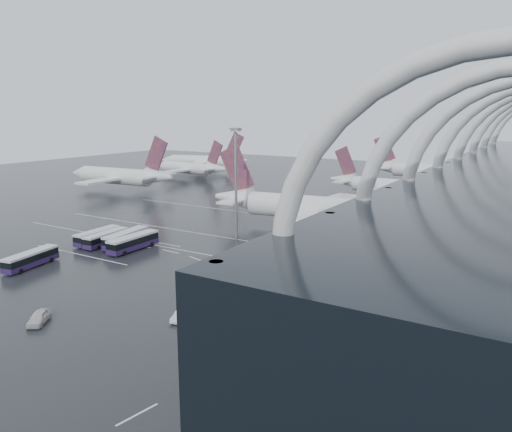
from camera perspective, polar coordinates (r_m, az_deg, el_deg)
The scene contains 24 objects.
ground at distance 107.09m, azimuth -4.57°, elevation -4.26°, with size 420.00×420.00×0.00m, color black.
lane_marking_near at distance 105.55m, azimuth -5.21°, elevation -4.51°, with size 120.00×0.25×0.01m, color white.
lane_marking_mid at distance 116.61m, azimuth -1.09°, elevation -2.86°, with size 120.00×0.25×0.01m, color white.
lane_marking_far at distance 140.32m, azimuth 5.10°, elevation -0.36°, with size 120.00×0.25×0.01m, color white.
bus_bay_line_south at distance 112.16m, azimuth -19.50°, elevation -4.17°, with size 28.00×0.25×0.01m, color white.
bus_bay_line_north at distance 122.36m, azimuth -13.69°, elevation -2.50°, with size 28.00×0.25×0.01m, color white.
airliner_main at distance 127.92m, azimuth 7.33°, elevation 0.79°, with size 62.22×54.11×21.07m.
airliner_gate_b at distance 175.64m, azimuth 15.73°, elevation 3.19°, with size 50.47×45.38×17.54m.
airliner_gate_c at distance 223.24m, azimuth 19.65°, elevation 4.87°, with size 55.44×50.44×19.80m.
jet_remote_west at distance 195.26m, azimuth -15.10°, elevation 4.38°, with size 48.51×39.09×21.12m.
jet_remote_mid at distance 225.28m, azimuth -7.43°, elevation 5.42°, with size 40.26×32.42×17.56m.
jet_remote_far at distance 249.93m, azimuth -5.86°, elevation 6.23°, with size 44.87×36.42×19.73m.
bus_row_near_a at distance 120.27m, azimuth -17.66°, elevation -2.17°, with size 3.48×12.32×3.00m.
bus_row_near_b at distance 117.84m, azimuth -16.75°, elevation -2.41°, with size 3.67×12.18×2.95m.
bus_row_near_c at distance 115.94m, azimuth -14.61°, elevation -2.44°, with size 4.69×13.43×3.24m.
bus_row_near_d at distance 112.00m, azimuth -13.85°, elevation -2.90°, with size 3.42×13.28×3.25m.
bus_row_far_a at distance 106.58m, azimuth -24.34°, elevation -4.47°, with size 4.99×12.52×3.01m.
van_curve_b at distance 79.13m, azimuth -23.57°, elevation -10.56°, with size 2.09×5.20×1.77m, color silver.
van_curve_c at distance 74.63m, azimuth -8.57°, elevation -11.15°, with size 1.53×4.39×1.45m, color silver.
floodlight_mast at distance 114.50m, azimuth -2.32°, elevation 5.20°, with size 2.00×2.00×26.05m.
gse_cart_belly_a at distance 117.25m, azimuth 8.27°, elevation -2.63°, with size 2.02×1.19×1.10m, color #C17D19.
gse_cart_belly_c at distance 123.45m, azimuth 3.10°, elevation -1.71°, with size 2.53×1.49×1.38m, color #C17D19.
gse_cart_belly_d at distance 116.06m, azimuth 16.01°, elevation -3.11°, with size 2.17×1.28×1.19m, color slate.
gse_cart_belly_e at distance 130.20m, azimuth 12.06°, elevation -1.30°, with size 2.08×1.23×1.14m, color #C17D19.
Camera 1 is at (61.03, -82.78, 29.87)m, focal length 35.00 mm.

